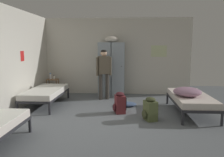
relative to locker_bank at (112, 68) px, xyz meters
The scene contains 13 objects.
ground_plane 2.89m from the locker_bank, 86.42° to the right, with size 9.58×9.58×0.00m, color slate.
room_backdrop 1.82m from the locker_bank, 132.84° to the right, with size 5.23×6.05×2.72m.
locker_bank is the anchor object (origin of this frame).
shelf_unit 2.18m from the locker_bank, behind, with size 0.38×0.30×0.57m.
bed_right 3.02m from the locker_bank, 42.66° to the right, with size 0.90×1.90×0.49m.
bed_left_rear 2.42m from the locker_bank, 141.58° to the right, with size 0.90×1.90×0.49m.
bedding_heap 2.99m from the locker_bank, 46.74° to the right, with size 0.68×0.70×0.22m.
person_traveler 0.65m from the locker_bank, 108.53° to the right, with size 0.49×0.31×1.61m.
water_bottle 2.19m from the locker_bank, behind, with size 0.07×0.07×0.22m.
lotion_bottle 2.05m from the locker_bank, behind, with size 0.06×0.06×0.15m.
backpack_olive 2.93m from the locker_bank, 67.83° to the right, with size 0.40×0.38×0.55m.
backpack_maroon 2.24m from the locker_bank, 80.58° to the right, with size 0.38×0.37×0.55m.
clothes_pile_denim 1.77m from the locker_bank, 69.93° to the right, with size 0.59×0.40×0.12m.
Camera 1 is at (0.34, -5.00, 1.72)m, focal length 35.72 mm.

